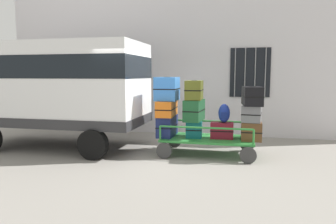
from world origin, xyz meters
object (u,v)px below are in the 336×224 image
(suitcase_midright_middle, at_px, (252,114))
(luggage_cart, at_px, (208,140))
(suitcase_left_middle, at_px, (167,108))
(suitcase_midleft_middle, at_px, (194,110))
(van, at_px, (60,84))
(suitcase_left_top, at_px, (167,89))
(suitcase_left_bottom, at_px, (167,126))
(suitcase_center_bottom, at_px, (222,130))
(suitcase_midright_bottom, at_px, (251,130))
(suitcase_midleft_top, at_px, (194,90))
(backpack, at_px, (224,113))
(suitcase_midleft_bottom, at_px, (194,129))
(suitcase_midright_top, at_px, (252,96))

(suitcase_midright_middle, bearing_deg, luggage_cart, 179.20)
(suitcase_left_middle, xyz_separation_m, suitcase_midleft_middle, (0.68, 0.03, -0.03))
(van, xyz_separation_m, luggage_cart, (3.93, 0.03, -1.34))
(luggage_cart, xyz_separation_m, suitcase_left_top, (-1.01, -0.00, 1.24))
(suitcase_left_bottom, distance_m, suitcase_center_bottom, 1.35)
(suitcase_left_top, distance_m, suitcase_midright_bottom, 2.24)
(suitcase_left_middle, distance_m, suitcase_left_top, 0.48)
(van, relative_size, suitcase_midright_middle, 6.92)
(van, height_order, suitcase_midleft_top, van)
(suitcase_midright_bottom, height_order, backpack, backpack)
(suitcase_midleft_bottom, relative_size, suitcase_midleft_top, 0.87)
(suitcase_center_bottom, bearing_deg, suitcase_left_top, 179.54)
(van, height_order, backpack, van)
(suitcase_midright_top, xyz_separation_m, backpack, (-0.63, -0.08, -0.42))
(van, distance_m, suitcase_midright_middle, 4.99)
(suitcase_left_top, distance_m, suitcase_center_bottom, 1.67)
(suitcase_left_top, xyz_separation_m, suitcase_midleft_middle, (0.68, -0.00, -0.51))
(suitcase_midright_middle, bearing_deg, backpack, -177.26)
(suitcase_midleft_middle, xyz_separation_m, backpack, (0.72, -0.04, -0.05))
(suitcase_center_bottom, xyz_separation_m, suitcase_midright_middle, (0.68, -0.00, 0.43))
(suitcase_midleft_bottom, xyz_separation_m, suitcase_midleft_middle, (0.00, -0.04, 0.46))
(luggage_cart, bearing_deg, suitcase_left_middle, -178.21)
(luggage_cart, bearing_deg, suitcase_left_bottom, 179.25)
(suitcase_left_top, relative_size, suitcase_midright_middle, 1.09)
(luggage_cart, relative_size, suitcase_left_bottom, 2.65)
(luggage_cart, distance_m, suitcase_midright_middle, 1.22)
(suitcase_left_middle, distance_m, suitcase_midleft_middle, 0.68)
(suitcase_midright_top, bearing_deg, luggage_cart, -177.97)
(luggage_cart, relative_size, suitcase_left_middle, 2.35)
(suitcase_left_middle, xyz_separation_m, suitcase_left_top, (0.00, 0.03, 0.48))
(suitcase_left_middle, relative_size, suitcase_midright_top, 1.11)
(luggage_cart, height_order, suitcase_left_bottom, suitcase_left_bottom)
(suitcase_left_bottom, distance_m, suitcase_midright_middle, 2.06)
(suitcase_left_top, distance_m, suitcase_midleft_top, 0.68)
(suitcase_midright_middle, bearing_deg, suitcase_left_middle, -179.51)
(suitcase_left_bottom, relative_size, backpack, 1.94)
(suitcase_midright_top, relative_size, backpack, 1.97)
(suitcase_left_middle, height_order, suitcase_midleft_bottom, suitcase_left_middle)
(suitcase_midleft_bottom, xyz_separation_m, suitcase_midleft_top, (0.00, -0.07, 0.95))
(suitcase_left_top, relative_size, suitcase_midright_bottom, 1.04)
(suitcase_center_bottom, bearing_deg, backpack, -35.95)
(suitcase_midright_bottom, bearing_deg, suitcase_midright_top, 90.00)
(suitcase_midleft_middle, xyz_separation_m, suitcase_midright_middle, (1.35, -0.01, -0.04))
(luggage_cart, distance_m, backpack, 0.78)
(suitcase_left_middle, bearing_deg, suitcase_midright_top, 1.91)
(suitcase_left_top, height_order, suitcase_midright_bottom, suitcase_left_top)
(suitcase_midright_middle, relative_size, suitcase_midright_top, 0.75)
(suitcase_left_top, bearing_deg, suitcase_midleft_bottom, 3.34)
(van, xyz_separation_m, suitcase_center_bottom, (4.27, 0.02, -1.08))
(suitcase_midright_bottom, height_order, suitcase_midright_middle, suitcase_midright_middle)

